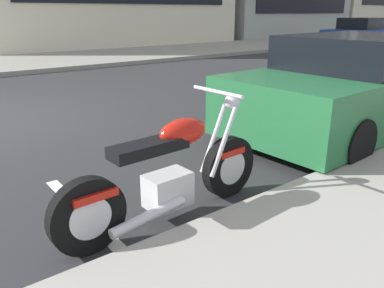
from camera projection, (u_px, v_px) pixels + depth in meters
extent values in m
cube|color=gray|center=(224.00, 48.00, 18.94)|extent=(120.00, 5.00, 0.14)
cube|color=silver|center=(93.00, 222.00, 3.41)|extent=(0.12, 2.20, 0.01)
cylinder|color=black|center=(229.00, 167.00, 3.84)|extent=(0.62, 0.14, 0.62)
cylinder|color=silver|center=(229.00, 167.00, 3.84)|extent=(0.35, 0.14, 0.34)
cylinder|color=black|center=(88.00, 216.00, 2.91)|extent=(0.62, 0.14, 0.62)
cylinder|color=silver|center=(88.00, 216.00, 2.91)|extent=(0.35, 0.14, 0.34)
cube|color=silver|center=(168.00, 190.00, 3.38)|extent=(0.41, 0.28, 0.30)
cube|color=black|center=(149.00, 147.00, 3.13)|extent=(0.69, 0.25, 0.10)
ellipsoid|color=#B7190F|center=(183.00, 132.00, 3.33)|extent=(0.49, 0.26, 0.24)
cube|color=#B7190F|center=(92.00, 194.00, 2.89)|extent=(0.37, 0.20, 0.06)
cube|color=#B7190F|center=(228.00, 151.00, 3.77)|extent=(0.33, 0.17, 0.06)
cylinder|color=silver|center=(214.00, 138.00, 3.69)|extent=(0.34, 0.06, 0.65)
cylinder|color=silver|center=(224.00, 142.00, 3.59)|extent=(0.34, 0.06, 0.65)
cylinder|color=silver|center=(217.00, 92.00, 3.47)|extent=(0.06, 0.62, 0.04)
sphere|color=silver|center=(232.00, 102.00, 3.63)|extent=(0.15, 0.15, 0.15)
cylinder|color=silver|center=(149.00, 216.00, 3.13)|extent=(0.71, 0.12, 0.16)
cube|color=#236638|center=(352.00, 95.00, 5.93)|extent=(4.47, 2.06, 0.80)
cube|color=black|center=(362.00, 52.00, 5.78)|extent=(2.32, 1.82, 0.48)
cylinder|color=black|center=(347.00, 90.00, 7.51)|extent=(0.63, 0.25, 0.62)
cylinder|color=black|center=(246.00, 115.00, 5.75)|extent=(0.63, 0.25, 0.62)
cylinder|color=black|center=(355.00, 143.00, 4.51)|extent=(0.63, 0.25, 0.62)
cube|color=navy|center=(358.00, 36.00, 20.47)|extent=(4.70, 2.09, 0.71)
cube|color=black|center=(362.00, 23.00, 20.42)|extent=(2.35, 1.83, 0.56)
cylinder|color=black|center=(359.00, 42.00, 19.00)|extent=(0.63, 0.25, 0.62)
cylinder|color=black|center=(328.00, 40.00, 20.22)|extent=(0.63, 0.25, 0.62)
cylinder|color=black|center=(357.00, 38.00, 22.09)|extent=(0.63, 0.25, 0.62)
cube|color=black|center=(305.00, 4.00, 25.16)|extent=(9.14, 0.06, 1.10)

